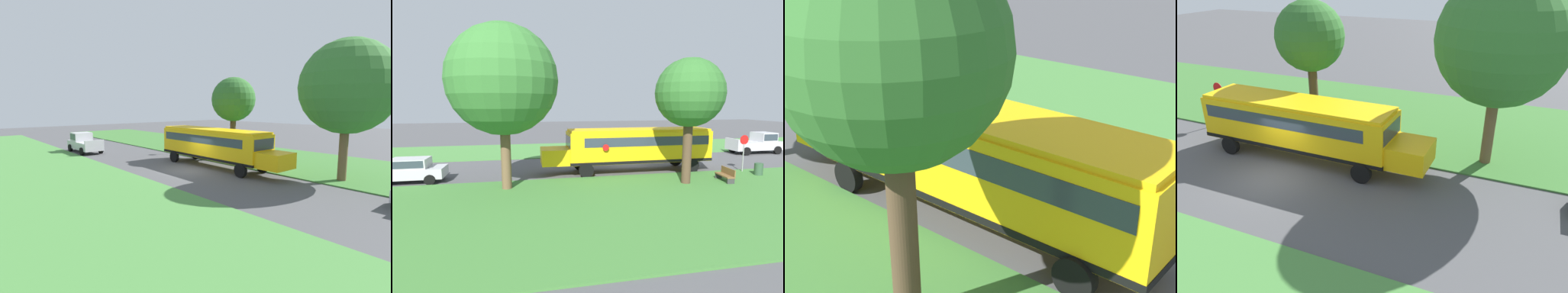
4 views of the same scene
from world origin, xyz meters
TOP-DOWN VIEW (x-y plane):
  - ground_plane at (0.00, 0.00)m, footprint 120.00×120.00m
  - grass_verge at (-10.00, 0.00)m, footprint 12.00×80.00m
  - grass_far_side at (9.00, 0.00)m, footprint 10.00×80.00m
  - school_bus at (-2.59, 0.32)m, footprint 2.84×12.42m
  - car_silver_nearest at (-2.80, 15.51)m, footprint 2.02×4.40m
  - pickup_truck at (2.70, -14.77)m, footprint 2.28×5.40m
  - oak_tree_beside_bus at (-6.84, -1.48)m, footprint 4.14×4.14m
  - oak_tree_roadside_mid at (-5.90, 9.40)m, footprint 6.16×6.16m
  - stop_sign at (-4.60, -7.26)m, footprint 0.08×0.68m
  - park_bench at (-6.81, -4.27)m, footprint 1.65×0.68m
  - trash_bin at (-5.80, -7.58)m, footprint 0.56×0.56m

SIDE VIEW (x-z plane):
  - ground_plane at x=0.00m, z-range 0.00..0.00m
  - grass_far_side at x=9.00m, z-range 0.00..0.07m
  - grass_verge at x=-10.00m, z-range 0.00..0.08m
  - trash_bin at x=-5.80m, z-range 0.00..0.90m
  - park_bench at x=-6.81m, z-range 0.01..0.93m
  - car_silver_nearest at x=-2.80m, z-range 0.10..1.66m
  - pickup_truck at x=2.70m, z-range 0.02..2.12m
  - stop_sign at x=-4.60m, z-range 0.37..3.11m
  - school_bus at x=-2.59m, z-range 0.34..3.50m
  - oak_tree_beside_bus at x=-6.84m, z-range 1.73..9.44m
  - oak_tree_roadside_mid at x=-5.90m, z-range 1.68..11.05m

